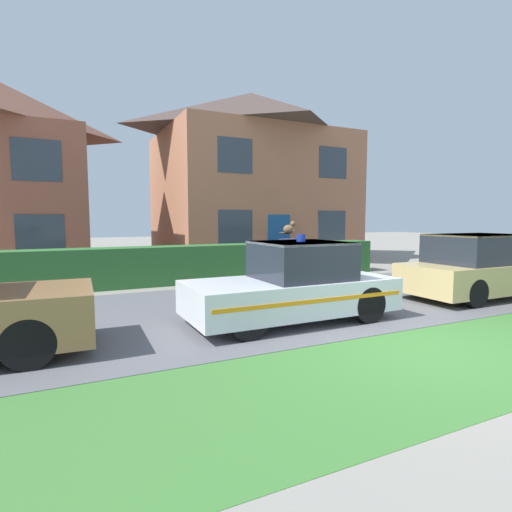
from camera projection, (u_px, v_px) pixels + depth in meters
The scene contains 9 objects.
ground_plane at pixel (423, 348), 6.00m from camera, with size 80.00×80.00×0.00m, color gray.
road_strip at pixel (297, 302), 9.23m from camera, with size 28.00×5.68×0.01m, color #5B5B60.
lawn_verge at pixel (454, 358), 5.52m from camera, with size 28.00×2.60×0.01m, color #3D7533.
garden_hedge at pixel (202, 264), 12.23m from camera, with size 12.52×0.89×1.13m, color #2D662D.
police_car at pixel (294, 285), 7.50m from camera, with size 3.95×1.70×1.63m.
cat at pixel (289, 228), 7.62m from camera, with size 0.26×0.23×0.26m.
neighbour_car_near at pixel (482, 267), 9.80m from camera, with size 4.32×1.79×1.54m.
house_right at pixel (251, 176), 18.83m from camera, with size 8.52×7.07×7.75m.
wheelie_bin at pixel (289, 255), 14.62m from camera, with size 0.62×0.68×1.20m.
Camera 1 is at (-4.81, -4.16, 1.93)m, focal length 28.00 mm.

